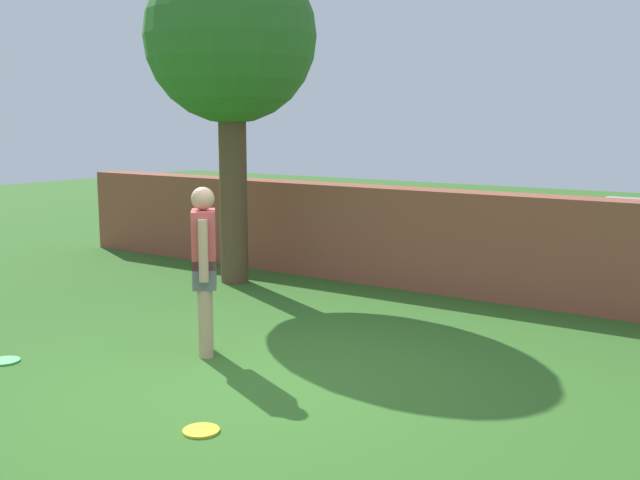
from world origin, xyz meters
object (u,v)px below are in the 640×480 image
(frisbee_green, at_px, (5,361))
(person, at_px, (204,263))
(tree, at_px, (231,41))
(frisbee_yellow, at_px, (201,431))

(frisbee_green, bearing_deg, person, 42.41)
(tree, height_order, frisbee_yellow, tree)
(tree, distance_m, frisbee_yellow, 6.13)
(person, relative_size, frisbee_yellow, 6.00)
(person, bearing_deg, frisbee_green, 90.92)
(frisbee_yellow, distance_m, frisbee_green, 2.64)
(person, bearing_deg, frisbee_yellow, -179.82)
(tree, distance_m, person, 4.07)
(tree, relative_size, frisbee_yellow, 16.62)
(tree, height_order, person, tree)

